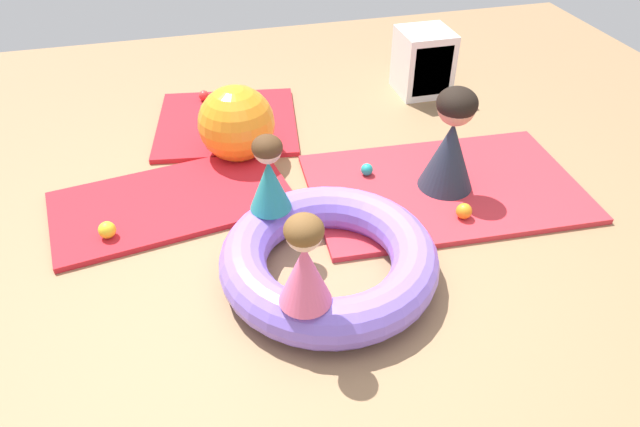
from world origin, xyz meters
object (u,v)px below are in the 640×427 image
at_px(storage_cube, 424,63).
at_px(child_in_teal, 269,174).
at_px(adult_seated, 451,141).
at_px(play_ball_teal, 367,169).
at_px(child_in_pink, 305,262).
at_px(inflatable_cushion, 329,259).
at_px(play_ball_yellow, 107,230).
at_px(play_ball_red, 204,96).
at_px(play_ball_orange, 464,211).
at_px(exercise_ball_large, 236,124).

bearing_deg(storage_cube, child_in_teal, -134.58).
xyz_separation_m(child_in_teal, storage_cube, (1.71, 1.73, -0.22)).
bearing_deg(storage_cube, adult_seated, -106.66).
bearing_deg(play_ball_teal, child_in_pink, -120.25).
relative_size(inflatable_cushion, play_ball_yellow, 11.62).
bearing_deg(play_ball_red, child_in_teal, -83.50).
xyz_separation_m(child_in_pink, adult_seated, (1.24, 1.04, -0.12)).
bearing_deg(storage_cube, inflatable_cushion, -124.43).
distance_m(play_ball_orange, exercise_ball_large, 1.75).
xyz_separation_m(child_in_teal, exercise_ball_large, (-0.06, 1.05, -0.22)).
height_order(play_ball_teal, exercise_ball_large, exercise_ball_large).
distance_m(child_in_teal, adult_seated, 1.29).
bearing_deg(play_ball_orange, adult_seated, 84.40).
relative_size(child_in_teal, play_ball_teal, 5.55).
bearing_deg(play_ball_yellow, play_ball_red, 66.27).
relative_size(play_ball_yellow, storage_cube, 0.19).
relative_size(play_ball_teal, play_ball_red, 0.97).
xyz_separation_m(inflatable_cushion, exercise_ball_large, (-0.31, 1.44, 0.15)).
relative_size(inflatable_cushion, play_ball_teal, 14.28).
height_order(play_ball_orange, exercise_ball_large, exercise_ball_large).
distance_m(inflatable_cushion, play_ball_red, 2.42).
relative_size(inflatable_cushion, child_in_pink, 2.41).
bearing_deg(adult_seated, child_in_pink, 115.79).
distance_m(child_in_teal, play_ball_orange, 1.30).
bearing_deg(play_ball_orange, play_ball_teal, 125.24).
xyz_separation_m(inflatable_cushion, play_ball_orange, (0.97, 0.27, -0.04)).
distance_m(play_ball_teal, play_ball_yellow, 1.78).
bearing_deg(exercise_ball_large, play_ball_yellow, -139.52).
bearing_deg(adult_seated, play_ball_teal, 47.26).
bearing_deg(play_ball_red, play_ball_teal, -55.65).
bearing_deg(inflatable_cushion, play_ball_teal, 59.61).
distance_m(play_ball_yellow, exercise_ball_large, 1.23).
height_order(inflatable_cushion, child_in_pink, child_in_pink).
relative_size(child_in_pink, adult_seated, 0.70).
height_order(play_ball_yellow, play_ball_red, play_ball_yellow).
distance_m(play_ball_orange, play_ball_teal, 0.77).
xyz_separation_m(child_in_teal, play_ball_orange, (1.23, -0.12, -0.41)).
relative_size(child_in_teal, play_ball_yellow, 4.52).
distance_m(adult_seated, exercise_ball_large, 1.55).
bearing_deg(adult_seated, play_ball_orange, 160.29).
bearing_deg(inflatable_cushion, play_ball_orange, 15.36).
height_order(adult_seated, play_ball_yellow, adult_seated).
relative_size(play_ball_red, storage_cube, 0.16).
bearing_deg(storage_cube, child_in_pink, -123.75).
distance_m(adult_seated, play_ball_red, 2.31).
xyz_separation_m(adult_seated, play_ball_yellow, (-2.25, 0.01, -0.30)).
distance_m(adult_seated, play_ball_yellow, 2.27).
bearing_deg(inflatable_cushion, adult_seated, 32.20).
relative_size(play_ball_orange, play_ball_red, 1.15).
bearing_deg(play_ball_red, adult_seated, -49.38).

